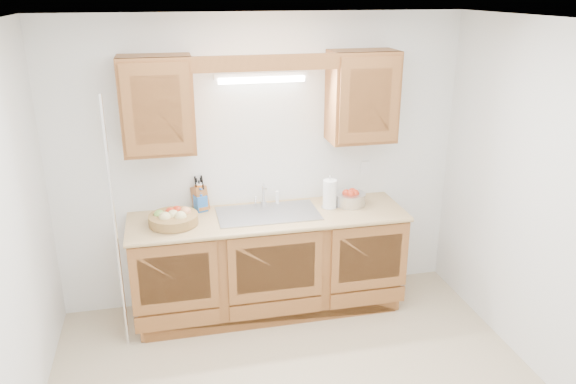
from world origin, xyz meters
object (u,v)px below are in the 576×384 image
object	(u,v)px
fruit_basket	(173,218)
paper_towel	(330,194)
apple_bowl	(350,198)
knife_block	(200,198)

from	to	relation	value
fruit_basket	paper_towel	xyz separation A→B (m)	(1.31, 0.07, 0.07)
paper_towel	apple_bowl	bearing A→B (deg)	9.53
fruit_basket	knife_block	distance (m)	0.36
knife_block	paper_towel	xyz separation A→B (m)	(1.08, -0.20, 0.02)
knife_block	paper_towel	distance (m)	1.10
fruit_basket	paper_towel	size ratio (longest dim) A/B	1.54
fruit_basket	apple_bowl	world-z (taller)	apple_bowl
apple_bowl	fruit_basket	bearing A→B (deg)	-176.15
paper_towel	apple_bowl	world-z (taller)	paper_towel
knife_block	apple_bowl	distance (m)	1.29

